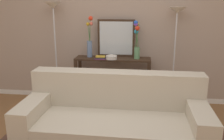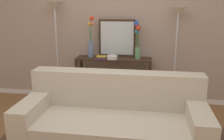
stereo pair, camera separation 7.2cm
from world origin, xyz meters
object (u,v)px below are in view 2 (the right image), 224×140
(console_table, at_px, (114,73))
(book_row_under_console, at_px, (95,100))
(couch, at_px, (113,122))
(floor_lamp_right, at_px, (177,30))
(vase_short_flowers, at_px, (138,40))
(book_stack, at_px, (101,58))
(floor_lamp_left, at_px, (55,25))
(fruit_bowl, at_px, (112,57))
(wall_mirror, at_px, (117,38))
(vase_tall_flowers, at_px, (91,41))

(console_table, height_order, book_row_under_console, console_table)
(couch, relative_size, floor_lamp_right, 1.32)
(console_table, bearing_deg, book_row_under_console, 180.00)
(floor_lamp_right, height_order, vase_short_flowers, floor_lamp_right)
(book_stack, bearing_deg, console_table, 28.36)
(floor_lamp_left, xyz_separation_m, floor_lamp_right, (2.00, 0.00, -0.06))
(book_row_under_console, bearing_deg, fruit_bowl, -16.11)
(floor_lamp_left, bearing_deg, book_row_under_console, -2.43)
(floor_lamp_right, bearing_deg, vase_short_flowers, -177.48)
(console_table, height_order, vase_short_flowers, vase_short_flowers)
(vase_short_flowers, bearing_deg, book_stack, -169.93)
(floor_lamp_left, height_order, vase_short_flowers, floor_lamp_left)
(book_stack, bearing_deg, vase_short_flowers, 10.07)
(console_table, relative_size, book_stack, 6.95)
(console_table, bearing_deg, fruit_bowl, -97.23)
(wall_mirror, bearing_deg, book_row_under_console, -160.67)
(wall_mirror, distance_m, vase_short_flowers, 0.38)
(fruit_bowl, bearing_deg, floor_lamp_left, 172.91)
(floor_lamp_right, relative_size, book_stack, 9.19)
(floor_lamp_left, distance_m, fruit_bowl, 1.11)
(floor_lamp_left, distance_m, vase_short_flowers, 1.40)
(console_table, bearing_deg, book_stack, -151.64)
(floor_lamp_left, bearing_deg, book_stack, -9.16)
(vase_tall_flowers, bearing_deg, book_row_under_console, -30.87)
(couch, xyz_separation_m, floor_lamp_left, (-1.17, 1.30, 1.06))
(wall_mirror, xyz_separation_m, book_stack, (-0.23, -0.23, -0.29))
(couch, distance_m, wall_mirror, 1.64)
(console_table, xyz_separation_m, book_stack, (-0.19, -0.10, 0.29))
(vase_tall_flowers, distance_m, book_row_under_console, 1.05)
(vase_tall_flowers, bearing_deg, fruit_bowl, -18.43)
(wall_mirror, distance_m, book_row_under_console, 1.16)
(couch, bearing_deg, wall_mirror, 95.74)
(couch, relative_size, vase_tall_flowers, 3.23)
(floor_lamp_right, relative_size, wall_mirror, 2.66)
(wall_mirror, relative_size, vase_tall_flowers, 0.92)
(floor_lamp_right, bearing_deg, book_stack, -173.79)
(wall_mirror, relative_size, book_stack, 3.46)
(vase_short_flowers, distance_m, fruit_bowl, 0.49)
(floor_lamp_left, relative_size, fruit_bowl, 9.47)
(floor_lamp_right, bearing_deg, book_row_under_console, -178.81)
(vase_short_flowers, distance_m, book_row_under_console, 1.30)
(fruit_bowl, relative_size, book_row_under_console, 0.54)
(console_table, xyz_separation_m, vase_tall_flowers, (-0.39, 0.03, 0.54))
(couch, height_order, floor_lamp_right, floor_lamp_right)
(vase_short_flowers, xyz_separation_m, book_row_under_console, (-0.73, -0.00, -1.08))
(console_table, bearing_deg, floor_lamp_right, 1.59)
(floor_lamp_right, distance_m, wall_mirror, 0.99)
(wall_mirror, bearing_deg, vase_short_flowers, -20.51)
(couch, height_order, floor_lamp_left, floor_lamp_left)
(console_table, relative_size, book_row_under_console, 3.74)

